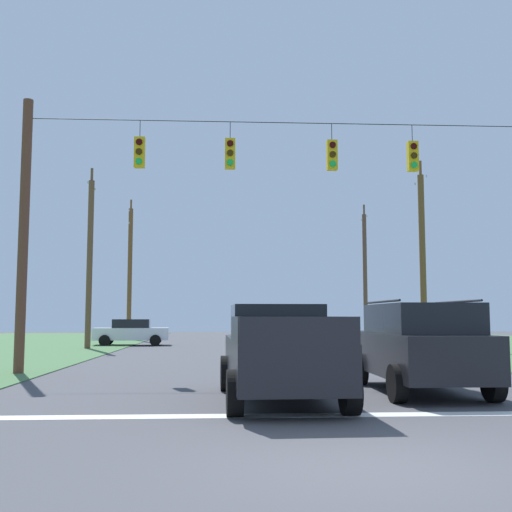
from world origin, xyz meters
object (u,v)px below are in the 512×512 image
(suv_black, at_px, (419,345))
(utility_pole_mid_left, at_px, (90,261))
(pickup_truck, at_px, (279,353))
(utility_pole_far_left, at_px, (130,270))
(utility_pole_far_right, at_px, (365,274))
(utility_pole_mid_right, at_px, (423,258))
(distant_car_crossing_white, at_px, (131,332))
(overhead_signal_span, at_px, (281,221))

(suv_black, distance_m, utility_pole_mid_left, 22.42)
(pickup_truck, height_order, utility_pole_far_left, utility_pole_far_left)
(utility_pole_far_right, bearing_deg, utility_pole_mid_right, -90.92)
(utility_pole_far_right, xyz_separation_m, utility_pole_far_left, (-17.58, -0.30, 0.18))
(pickup_truck, xyz_separation_m, utility_pole_far_right, (9.60, 33.18, 3.90))
(utility_pole_mid_right, xyz_separation_m, utility_pole_far_right, (0.23, 14.09, 0.12))
(distant_car_crossing_white, bearing_deg, utility_pole_mid_left, -114.23)
(pickup_truck, xyz_separation_m, suv_black, (3.28, 1.15, 0.09))
(pickup_truck, xyz_separation_m, distant_car_crossing_white, (-6.47, 23.88, -0.18))
(pickup_truck, height_order, utility_pole_mid_right, utility_pole_mid_right)
(distant_car_crossing_white, bearing_deg, overhead_signal_span, -68.19)
(overhead_signal_span, distance_m, pickup_truck, 7.16)
(pickup_truck, distance_m, distant_car_crossing_white, 24.74)
(pickup_truck, height_order, utility_pole_far_right, utility_pole_far_right)
(distant_car_crossing_white, height_order, utility_pole_mid_right, utility_pole_mid_right)
(overhead_signal_span, distance_m, utility_pole_far_left, 28.11)
(overhead_signal_span, xyz_separation_m, suv_black, (2.64, -4.97, -3.57))
(distant_car_crossing_white, relative_size, utility_pole_mid_right, 0.44)
(utility_pole_far_right, distance_m, utility_pole_mid_left, 22.07)
(utility_pole_mid_left, bearing_deg, overhead_signal_span, -57.76)
(distant_car_crossing_white, distance_m, utility_pole_mid_left, 5.65)
(pickup_truck, relative_size, utility_pole_far_left, 0.53)
(utility_pole_mid_right, relative_size, utility_pole_far_left, 0.97)
(pickup_truck, bearing_deg, suv_black, 19.35)
(utility_pole_far_left, bearing_deg, distant_car_crossing_white, -80.45)
(overhead_signal_span, height_order, utility_pole_mid_right, utility_pole_mid_right)
(suv_black, height_order, utility_pole_far_right, utility_pole_far_right)
(overhead_signal_span, xyz_separation_m, utility_pole_mid_left, (-8.81, 13.97, -0.02))
(distant_car_crossing_white, xyz_separation_m, utility_pole_far_left, (-1.51, 9.00, 4.26))
(utility_pole_mid_right, relative_size, utility_pole_far_right, 0.98)
(utility_pole_mid_left, bearing_deg, utility_pole_mid_right, -3.29)
(overhead_signal_span, xyz_separation_m, utility_pole_far_right, (8.96, 27.05, 0.24))
(utility_pole_far_right, xyz_separation_m, utility_pole_mid_left, (-17.77, -13.08, -0.26))
(overhead_signal_span, height_order, suv_black, overhead_signal_span)
(utility_pole_mid_left, bearing_deg, distant_car_crossing_white, 65.77)
(distant_car_crossing_white, bearing_deg, utility_pole_far_left, 99.55)
(utility_pole_far_right, bearing_deg, distant_car_crossing_white, -149.95)
(pickup_truck, height_order, distant_car_crossing_white, pickup_truck)
(pickup_truck, xyz_separation_m, utility_pole_mid_right, (9.37, 19.08, 3.78))
(suv_black, height_order, utility_pole_mid_left, utility_pole_mid_left)
(pickup_truck, distance_m, utility_pole_far_left, 34.08)
(distant_car_crossing_white, bearing_deg, utility_pole_far_right, 30.05)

